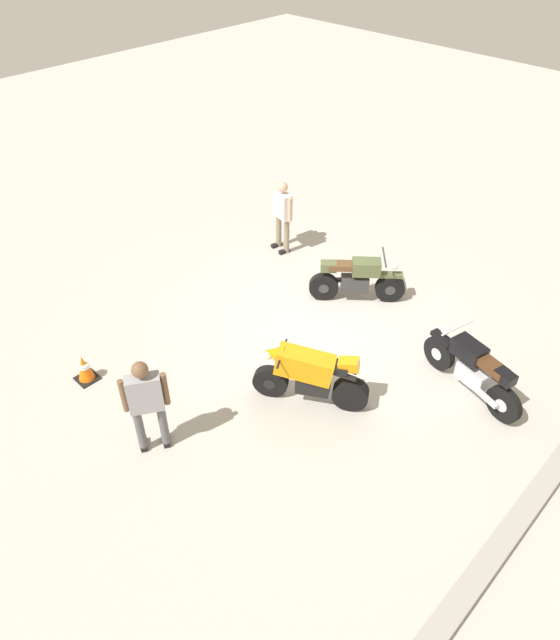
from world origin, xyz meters
The scene contains 8 objects.
ground_plane centered at (0.00, 0.00, 0.00)m, with size 40.00×40.00×0.00m, color #B7B2A8.
curb_edge centered at (0.00, 4.60, 0.07)m, with size 14.00×0.30×0.15m, color #9C978F.
motorcycle_olive_vintage centered at (-1.33, -0.24, 0.49)m, with size 1.41×1.57×1.07m.
motorcycle_orange_sportbike centered at (1.46, 0.98, 0.59)m, with size 1.18×1.76×1.14m.
motorcycle_black_cruiser centered at (-0.59, 2.79, 0.52)m, with size 0.84×2.06×1.09m.
person_in_white_shirt centered at (-1.68, -2.67, 0.96)m, with size 0.39×0.65×1.68m.
person_in_gray_shirt centered at (3.87, -0.07, 1.04)m, with size 0.62×0.51×1.78m.
traffic_cone centered at (3.81, -2.16, 0.26)m, with size 0.36×0.36×0.53m.
Camera 1 is at (6.66, 5.35, 7.24)m, focal length 32.53 mm.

